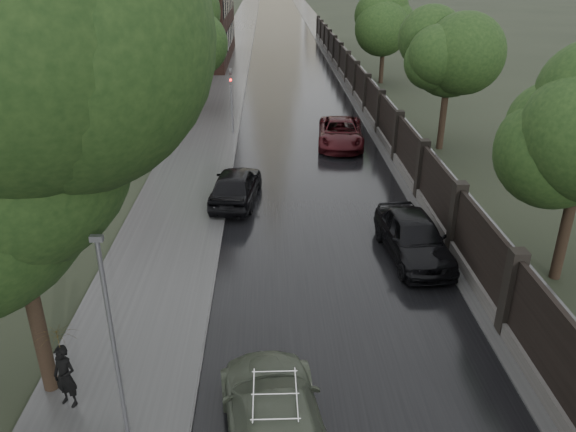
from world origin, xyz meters
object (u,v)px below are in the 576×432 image
Objects in this scene: tree_left_far at (177,35)px; car_right_near at (414,237)px; tree_right_c at (385,22)px; tree_right_b at (450,59)px; hatchback_left at (236,185)px; pedestrian_umbrella at (58,345)px; volga_sedan at (275,424)px; lamp_post at (113,341)px; traffic_light at (231,96)px; car_right_far at (341,133)px.

car_right_near is at bearing -61.72° from tree_left_far.
car_right_near is at bearing -98.43° from tree_right_c.
car_right_near is (-4.51, -12.43, -4.13)m from tree_right_b.
pedestrian_umbrella is (-3.36, -12.40, 1.08)m from hatchback_left.
tree_right_c is 40.39m from pedestrian_umbrella.
volga_sedan is at bearing -114.45° from tree_right_b.
lamp_post is 3.87m from volga_sedan.
hatchback_left reaches higher than volga_sedan.
tree_right_b is at bearing -14.24° from traffic_light.
tree_right_c is at bearing -106.87° from hatchback_left.
traffic_light reaches higher than volga_sedan.
volga_sedan is at bearing -125.45° from car_right_near.
traffic_light is 17.13m from car_right_near.
hatchback_left is at bearing -86.07° from traffic_light.
pedestrian_umbrella is (-14.46, -19.58, -3.08)m from tree_right_b.
tree_left_far is 17.45m from tree_right_b.
volga_sedan is at bearing 103.27° from hatchback_left.
volga_sedan is at bearing -8.87° from lamp_post.
traffic_light is (1.10, 23.49, -0.27)m from lamp_post.
tree_right_b is at bearing -140.18° from hatchback_left.
pedestrian_umbrella is at bearing -87.83° from tree_left_far.
car_right_near reaches higher than volga_sedan.
pedestrian_umbrella is (-4.90, 1.44, 1.09)m from volga_sedan.
tree_right_b reaches higher than hatchback_left.
hatchback_left is at bearing 82.30° from lamp_post.
pedestrian_umbrella is at bearing -108.11° from car_right_far.
tree_right_c is 19.26m from traffic_light.
traffic_light is at bearing -92.05° from volga_sedan.
hatchback_left is at bearing -119.48° from car_right_far.
hatchback_left is 0.97× the size of car_right_near.
tree_right_c is at bearing 71.48° from lamp_post.
tree_left_far is 1.38× the size of volga_sedan.
hatchback_left is at bearing -91.03° from volga_sedan.
tree_left_far is at bearing -147.17° from tree_right_c.
tree_left_far is 23.61m from car_right_near.
tree_right_b is 1.37× the size of lamp_post.
tree_right_b is 13.85m from car_right_near.
hatchback_left is 12.89m from pedestrian_umbrella.
car_right_far is at bearing -107.79° from tree_right_c.
volga_sedan is (-9.56, -39.02, -4.17)m from tree_right_c.
lamp_post is at bearing -84.79° from tree_left_far.
tree_right_c is 1.75× the size of traffic_light.
pedestrian_umbrella is (1.04, -27.58, -3.37)m from tree_left_far.
pedestrian_umbrella is (-8.92, -20.33, 1.13)m from car_right_far.
hatchback_left reaches higher than car_right_far.
lamp_post is at bearing -16.25° from volga_sedan.
car_right_near is at bearing 148.40° from hatchback_left.
volga_sedan is at bearing 6.61° from pedestrian_umbrella.
car_right_far is (9.96, -7.25, -4.50)m from tree_left_far.
pedestrian_umbrella is at bearing 81.77° from hatchback_left.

